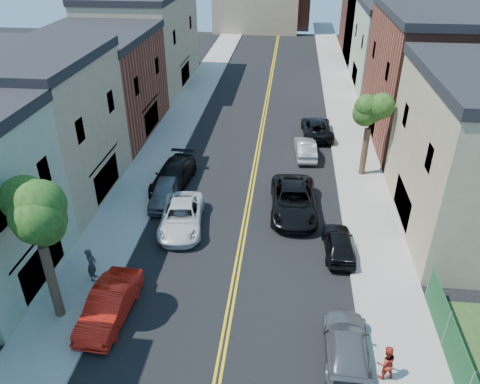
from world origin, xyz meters
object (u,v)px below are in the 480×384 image
(red_sedan, at_px, (109,305))
(black_car_right, at_px, (339,243))
(grey_car_right, at_px, (347,346))
(grey_car_left, at_px, (165,192))
(pedestrian_right, at_px, (386,362))
(pedestrian_left, at_px, (92,264))
(black_car_left, at_px, (174,175))
(silver_car_right, at_px, (305,148))
(white_pickup, at_px, (181,217))
(dark_car_right_far, at_px, (317,128))
(black_suv_lane, at_px, (294,201))

(red_sedan, xyz_separation_m, black_car_right, (11.00, 6.12, -0.09))
(grey_car_right, bearing_deg, black_car_right, -89.94)
(grey_car_left, distance_m, pedestrian_right, 17.55)
(red_sedan, relative_size, pedestrian_left, 2.53)
(black_car_left, distance_m, black_car_right, 12.90)
(pedestrian_left, bearing_deg, pedestrian_right, -115.37)
(silver_car_right, bearing_deg, white_pickup, 50.46)
(grey_car_left, relative_size, silver_car_right, 1.04)
(dark_car_right_far, bearing_deg, black_car_right, 88.83)
(black_car_left, xyz_separation_m, dark_car_right_far, (10.35, 9.93, -0.06))
(red_sedan, relative_size, silver_car_right, 1.11)
(grey_car_left, height_order, black_car_right, grey_car_left)
(white_pickup, bearing_deg, silver_car_right, 47.93)
(black_suv_lane, bearing_deg, red_sedan, -132.21)
(grey_car_left, bearing_deg, black_car_left, 86.30)
(red_sedan, relative_size, black_suv_lane, 0.76)
(grey_car_left, xyz_separation_m, dark_car_right_far, (10.35, 12.29, -0.02))
(white_pickup, distance_m, silver_car_right, 13.20)
(white_pickup, relative_size, grey_car_right, 1.16)
(red_sedan, height_order, white_pickup, red_sedan)
(white_pickup, height_order, dark_car_right_far, white_pickup)
(silver_car_right, relative_size, black_suv_lane, 0.69)
(dark_car_right_far, distance_m, black_suv_lane, 12.78)
(pedestrian_right, bearing_deg, grey_car_left, -61.25)
(pedestrian_left, bearing_deg, grey_car_left, -19.79)
(black_car_left, relative_size, pedestrian_left, 2.96)
(grey_car_right, relative_size, black_car_right, 1.15)
(grey_car_left, height_order, black_suv_lane, black_suv_lane)
(pedestrian_right, bearing_deg, white_pickup, -58.41)
(black_car_left, height_order, grey_car_right, black_car_left)
(black_car_right, height_order, pedestrian_right, pedestrian_right)
(silver_car_right, bearing_deg, black_car_right, 93.42)
(white_pickup, relative_size, pedestrian_right, 3.31)
(pedestrian_left, height_order, pedestrian_right, pedestrian_left)
(silver_car_right, height_order, black_suv_lane, black_suv_lane)
(black_car_left, relative_size, pedestrian_right, 3.39)
(white_pickup, bearing_deg, pedestrian_right, -50.04)
(pedestrian_left, distance_m, pedestrian_right, 14.66)
(grey_car_left, xyz_separation_m, pedestrian_right, (12.20, -12.62, 0.21))
(red_sedan, xyz_separation_m, grey_car_left, (0.00, 10.51, -0.02))
(grey_car_left, height_order, dark_car_right_far, grey_car_left)
(white_pickup, height_order, pedestrian_right, pedestrian_right)
(black_car_right, xyz_separation_m, black_suv_lane, (-2.57, 4.04, 0.18))
(red_sedan, distance_m, black_suv_lane, 13.20)
(white_pickup, relative_size, dark_car_right_far, 1.01)
(pedestrian_right, bearing_deg, black_suv_lane, -88.21)
(red_sedan, distance_m, white_pickup, 7.91)
(grey_car_left, relative_size, dark_car_right_far, 0.83)
(grey_car_left, height_order, grey_car_right, grey_car_left)
(grey_car_right, xyz_separation_m, dark_car_right_far, (-0.44, 23.94, 0.07))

